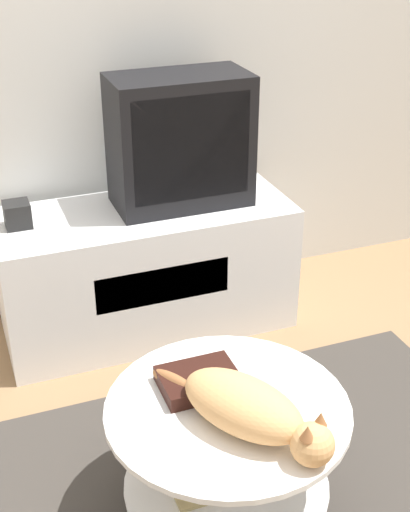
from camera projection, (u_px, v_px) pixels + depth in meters
name	position (u px, v px, depth m)	size (l,w,h in m)	color
wall_back	(105.00, 0.00, 2.75)	(8.00, 0.05, 2.60)	silver
tv_stand	(146.00, 269.00, 2.97)	(1.19, 0.49, 0.54)	white
tv	(180.00, 141.00, 2.79)	(0.54, 0.29, 0.52)	black
speaker	(17.00, 215.00, 2.69)	(0.10, 0.10, 0.10)	black
coffee_table	(228.00, 446.00, 2.04)	(0.69, 0.69, 0.41)	#B2B2B7
dvd_box	(199.00, 380.00, 2.03)	(0.22, 0.17, 0.05)	black
cat	(250.00, 409.00, 1.85)	(0.35, 0.52, 0.14)	tan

